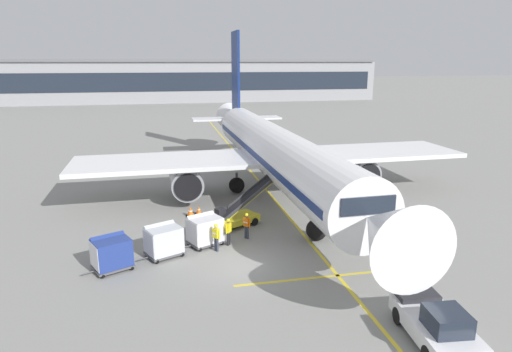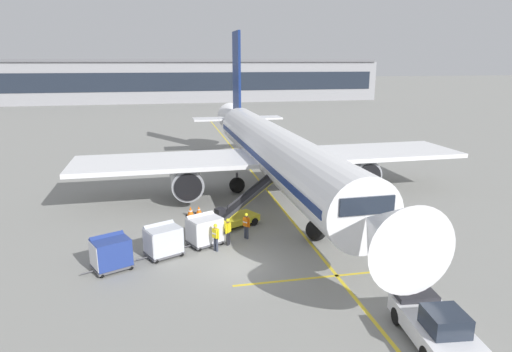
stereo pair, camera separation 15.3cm
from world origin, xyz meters
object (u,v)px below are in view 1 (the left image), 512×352
(baggage_cart_third, at_px, (111,253))
(pushback_tug, at_px, (436,324))
(baggage_cart_lead, at_px, (205,229))
(parked_airplane, at_px, (274,151))
(belt_loader, at_px, (237,214))
(baggage_cart_second, at_px, (163,240))
(safety_cone_wingtip, at_px, (190,212))
(ground_crew_by_carts, at_px, (216,236))
(ground_crew_marshaller, at_px, (247,224))
(safety_cone_engine_keepout, at_px, (199,210))
(ground_crew_by_loader, at_px, (228,230))

(baggage_cart_third, relative_size, pushback_tug, 0.61)
(baggage_cart_lead, height_order, pushback_tug, baggage_cart_lead)
(parked_airplane, height_order, baggage_cart_lead, parked_airplane)
(belt_loader, xyz_separation_m, baggage_cart_third, (-7.88, -5.27, 0.12))
(baggage_cart_second, bearing_deg, safety_cone_wingtip, 73.22)
(baggage_cart_lead, height_order, ground_crew_by_carts, baggage_cart_lead)
(belt_loader, height_order, pushback_tug, belt_loader)
(belt_loader, height_order, baggage_cart_third, belt_loader)
(ground_crew_marshaller, height_order, safety_cone_wingtip, ground_crew_marshaller)
(baggage_cart_third, relative_size, safety_cone_engine_keepout, 4.25)
(baggage_cart_second, distance_m, ground_crew_by_loader, 4.05)
(parked_airplane, xyz_separation_m, pushback_tug, (1.34, -21.91, -2.93))
(belt_loader, bearing_deg, safety_cone_wingtip, 140.35)
(ground_crew_by_loader, bearing_deg, baggage_cart_lead, 165.25)
(baggage_cart_lead, bearing_deg, ground_crew_marshaller, 8.47)
(ground_crew_by_carts, distance_m, safety_cone_wingtip, 6.69)
(baggage_cart_lead, distance_m, baggage_cart_third, 5.86)
(parked_airplane, distance_m, ground_crew_marshaller, 10.74)
(baggage_cart_third, distance_m, pushback_tug, 16.63)
(safety_cone_engine_keepout, bearing_deg, baggage_cart_third, -123.68)
(pushback_tug, height_order, safety_cone_engine_keepout, pushback_tug)
(baggage_cart_third, xyz_separation_m, ground_crew_by_carts, (5.93, 1.25, -0.00))
(ground_crew_marshaller, bearing_deg, baggage_cart_second, -163.22)
(ground_crew_by_carts, distance_m, ground_crew_marshaller, 2.66)
(baggage_cart_third, bearing_deg, safety_cone_engine_keepout, 56.32)
(pushback_tug, distance_m, ground_crew_by_loader, 13.45)
(baggage_cart_second, xyz_separation_m, pushback_tug, (10.77, -10.81, -0.17))
(ground_crew_marshaller, distance_m, safety_cone_wingtip, 6.02)
(baggage_cart_second, height_order, ground_crew_by_loader, baggage_cart_second)
(ground_crew_marshaller, distance_m, safety_cone_engine_keepout, 6.02)
(baggage_cart_second, bearing_deg, parked_airplane, 49.67)
(ground_crew_by_carts, bearing_deg, safety_cone_engine_keepout, 94.03)
(ground_crew_marshaller, bearing_deg, pushback_tug, -66.10)
(parked_airplane, distance_m, belt_loader, 8.77)
(ground_crew_by_carts, bearing_deg, belt_loader, 64.14)
(parked_airplane, bearing_deg, safety_cone_engine_keepout, -148.61)
(ground_crew_by_carts, bearing_deg, safety_cone_wingtip, 99.73)
(parked_airplane, relative_size, pushback_tug, 9.52)
(safety_cone_engine_keepout, distance_m, safety_cone_wingtip, 0.73)
(safety_cone_wingtip, bearing_deg, pushback_tug, -63.23)
(pushback_tug, xyz_separation_m, safety_cone_wingtip, (-8.78, 17.41, -0.46))
(safety_cone_engine_keepout, relative_size, safety_cone_wingtip, 0.87)
(baggage_cart_second, height_order, ground_crew_by_carts, baggage_cart_second)
(parked_airplane, distance_m, baggage_cart_second, 14.82)
(parked_airplane, distance_m, baggage_cart_third, 17.58)
(ground_crew_marshaller, bearing_deg, safety_cone_wingtip, 123.27)
(ground_crew_by_loader, bearing_deg, safety_cone_engine_keepout, 102.35)
(baggage_cart_third, relative_size, ground_crew_marshaller, 1.60)
(pushback_tug, bearing_deg, ground_crew_by_loader, 120.34)
(baggage_cart_lead, bearing_deg, baggage_cart_third, -155.89)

